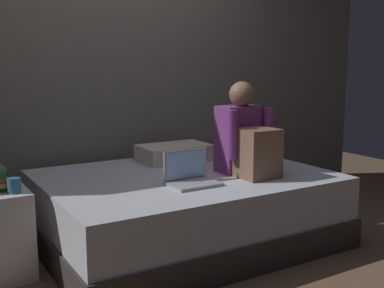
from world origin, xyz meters
TOP-DOWN VIEW (x-y plane):
  - ground_plane at (0.00, 0.00)m, footprint 8.00×8.00m
  - wall_back at (0.00, 1.20)m, footprint 5.60×0.10m
  - bed at (0.20, 0.30)m, footprint 2.00×1.50m
  - person_sitting at (0.57, 0.08)m, footprint 0.39×0.44m
  - laptop at (0.08, 0.02)m, footprint 0.32×0.23m
  - pillow at (0.37, 0.75)m, footprint 0.56×0.36m
  - mug at (-0.97, 0.27)m, footprint 0.08×0.08m

SIDE VIEW (x-z plane):
  - ground_plane at x=0.00m, z-range 0.00..0.00m
  - bed at x=0.20m, z-range 0.00..0.50m
  - laptop at x=0.08m, z-range 0.45..0.67m
  - pillow at x=0.37m, z-range 0.50..0.63m
  - mug at x=-0.97m, z-range 0.53..0.62m
  - person_sitting at x=0.57m, z-range 0.42..1.08m
  - wall_back at x=0.00m, z-range 0.00..2.70m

